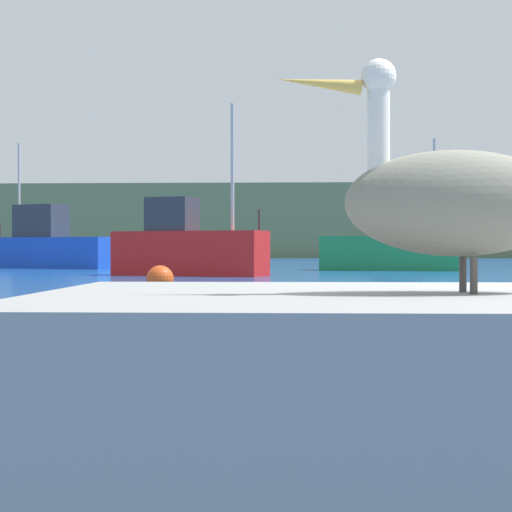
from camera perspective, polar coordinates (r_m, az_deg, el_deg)
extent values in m
cube|color=#6B7A51|center=(84.12, 3.65, 2.27)|extent=(140.00, 10.41, 6.91)
cube|color=#969696|center=(3.57, 13.15, -8.48)|extent=(3.37, 2.16, 0.76)
ellipsoid|color=gray|center=(3.53, 13.17, 3.42)|extent=(0.94, 0.50, 0.42)
cylinder|color=white|center=(3.48, 8.11, 7.80)|extent=(0.09, 0.09, 0.40)
sphere|color=white|center=(3.52, 8.12, 11.68)|extent=(0.14, 0.14, 0.14)
cone|color=gold|center=(3.47, 4.16, 11.33)|extent=(0.35, 0.09, 0.09)
cylinder|color=#4C4742|center=(3.47, 14.21, -1.25)|extent=(0.03, 0.03, 0.15)
cylinder|color=#4C4742|center=(3.61, 13.53, -1.18)|extent=(0.03, 0.03, 0.15)
cube|color=#1E8C4C|center=(36.09, 8.94, 0.18)|extent=(6.00, 2.60, 1.41)
cube|color=maroon|center=(36.09, 9.39, 2.60)|extent=(2.29, 1.68, 1.64)
cylinder|color=#B2B2B2|center=(36.10, 11.72, 4.47)|extent=(0.12, 0.12, 4.00)
cylinder|color=#3F382D|center=(36.03, 13.38, 1.84)|extent=(0.10, 0.10, 0.70)
cube|color=blue|center=(40.52, -13.34, 0.21)|extent=(6.68, 4.28, 1.41)
cube|color=#2D333D|center=(40.96, -14.04, 2.25)|extent=(2.62, 2.15, 1.51)
cylinder|color=#B2B2B2|center=(41.88, -15.41, 4.20)|extent=(0.12, 0.12, 4.41)
cylinder|color=#3F382D|center=(42.60, -16.57, 1.64)|extent=(0.10, 0.10, 0.70)
cube|color=red|center=(29.06, -4.44, 0.18)|extent=(5.46, 3.12, 1.49)
cube|color=#2D333D|center=(29.38, -5.56, 2.75)|extent=(1.85, 1.61, 1.15)
cylinder|color=#B2B2B2|center=(28.50, -1.57, 5.89)|extent=(0.12, 0.12, 4.19)
cylinder|color=#3F382D|center=(28.01, 0.22, 2.41)|extent=(0.10, 0.10, 0.70)
sphere|color=#E54C19|center=(17.88, -6.37, -1.54)|extent=(0.57, 0.57, 0.57)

